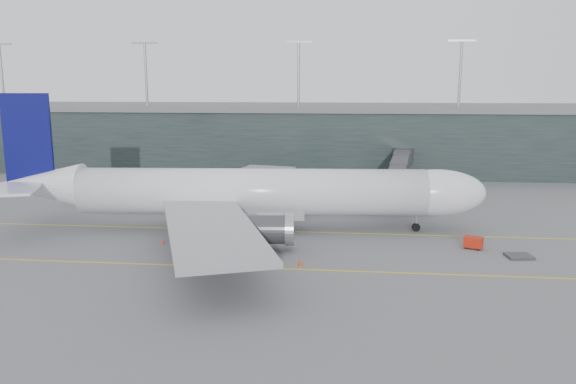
# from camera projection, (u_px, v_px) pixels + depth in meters

# --- Properties ---
(ground) EXTENTS (320.00, 320.00, 0.00)m
(ground) POSITION_uv_depth(u_px,v_px,m) (236.00, 223.00, 82.23)
(ground) COLOR #5E5E63
(ground) RESTS_ON ground
(taxiline_a) EXTENTS (160.00, 0.25, 0.02)m
(taxiline_a) POSITION_uv_depth(u_px,v_px,m) (230.00, 230.00, 78.33)
(taxiline_a) COLOR gold
(taxiline_a) RESTS_ON ground
(taxiline_b) EXTENTS (160.00, 0.25, 0.02)m
(taxiline_b) POSITION_uv_depth(u_px,v_px,m) (200.00, 266.00, 62.70)
(taxiline_b) COLOR gold
(taxiline_b) RESTS_ON ground
(taxiline_lead_main) EXTENTS (0.25, 60.00, 0.02)m
(taxiline_lead_main) POSITION_uv_depth(u_px,v_px,m) (285.00, 197.00, 101.25)
(taxiline_lead_main) COLOR gold
(taxiline_lead_main) RESTS_ON ground
(terminal) EXTENTS (240.00, 36.00, 29.00)m
(terminal) POSITION_uv_depth(u_px,v_px,m) (282.00, 136.00, 137.45)
(terminal) COLOR #1D2828
(terminal) RESTS_ON ground
(main_aircraft) EXTENTS (67.20, 63.00, 18.84)m
(main_aircraft) POSITION_uv_depth(u_px,v_px,m) (249.00, 193.00, 77.35)
(main_aircraft) COLOR white
(main_aircraft) RESTS_ON ground
(jet_bridge) EXTENTS (9.27, 45.87, 6.99)m
(jet_bridge) POSITION_uv_depth(u_px,v_px,m) (395.00, 166.00, 102.61)
(jet_bridge) COLOR #2A2A2F
(jet_bridge) RESTS_ON ground
(gse_cart) EXTENTS (2.55, 2.12, 1.49)m
(gse_cart) POSITION_uv_depth(u_px,v_px,m) (473.00, 242.00, 69.21)
(gse_cart) COLOR #AD1D0C
(gse_cart) RESTS_ON ground
(baggage_dolly) EXTENTS (3.20, 2.72, 0.29)m
(baggage_dolly) POSITION_uv_depth(u_px,v_px,m) (519.00, 256.00, 65.77)
(baggage_dolly) COLOR #313136
(baggage_dolly) RESTS_ON ground
(uld_a) EXTENTS (2.03, 1.70, 1.72)m
(uld_a) POSITION_uv_depth(u_px,v_px,m) (215.00, 202.00, 92.74)
(uld_a) COLOR #3D3C41
(uld_a) RESTS_ON ground
(uld_b) EXTENTS (2.36, 1.92, 2.07)m
(uld_b) POSITION_uv_depth(u_px,v_px,m) (242.00, 200.00, 93.64)
(uld_b) COLOR #3D3C41
(uld_b) RESTS_ON ground
(uld_c) EXTENTS (1.86, 1.52, 1.64)m
(uld_c) POSITION_uv_depth(u_px,v_px,m) (252.00, 203.00, 91.97)
(uld_c) COLOR #3D3C41
(uld_c) RESTS_ON ground
(cone_nose) EXTENTS (0.44, 0.44, 0.69)m
(cone_nose) POSITION_uv_depth(u_px,v_px,m) (466.00, 235.00, 74.18)
(cone_nose) COLOR red
(cone_nose) RESTS_ON ground
(cone_wing_stbd) EXTENTS (0.50, 0.50, 0.80)m
(cone_wing_stbd) POSITION_uv_depth(u_px,v_px,m) (300.00, 263.00, 62.57)
(cone_wing_stbd) COLOR red
(cone_wing_stbd) RESTS_ON ground
(cone_wing_port) EXTENTS (0.48, 0.48, 0.76)m
(cone_wing_port) POSITION_uv_depth(u_px,v_px,m) (310.00, 206.00, 92.01)
(cone_wing_port) COLOR #EA570D
(cone_wing_port) RESTS_ON ground
(cone_tail) EXTENTS (0.41, 0.41, 0.65)m
(cone_tail) POSITION_uv_depth(u_px,v_px,m) (162.00, 242.00, 71.23)
(cone_tail) COLOR red
(cone_tail) RESTS_ON ground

